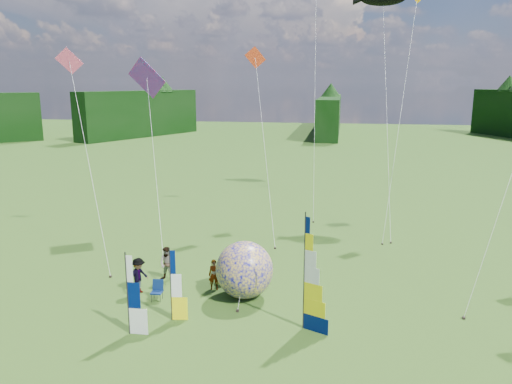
% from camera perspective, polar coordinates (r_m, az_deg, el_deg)
% --- Properties ---
extents(ground, '(220.00, 220.00, 0.00)m').
position_cam_1_polar(ground, '(20.01, 0.92, -18.24)').
color(ground, '#53732A').
rests_on(ground, ground).
extents(treeline_ring, '(210.00, 210.00, 8.00)m').
position_cam_1_polar(treeline_ring, '(18.29, 0.96, -7.40)').
color(treeline_ring, black).
rests_on(treeline_ring, ground).
extents(feather_banner_main, '(1.25, 0.64, 4.92)m').
position_cam_1_polar(feather_banner_main, '(20.99, 5.53, -9.28)').
color(feather_banner_main, '#02124E').
rests_on(feather_banner_main, ground).
extents(side_banner_left, '(0.91, 0.23, 3.22)m').
position_cam_1_polar(side_banner_left, '(22.22, -9.72, -10.50)').
color(side_banner_left, yellow).
rests_on(side_banner_left, ground).
extents(side_banner_far, '(1.01, 0.12, 3.43)m').
position_cam_1_polar(side_banner_far, '(21.42, -14.48, -11.34)').
color(side_banner_far, white).
rests_on(side_banner_far, ground).
extents(bol_inflatable, '(3.43, 3.43, 2.77)m').
position_cam_1_polar(bol_inflatable, '(24.25, -1.33, -8.88)').
color(bol_inflatable, '#00028B').
rests_on(bol_inflatable, ground).
extents(spectator_a, '(0.64, 0.49, 1.56)m').
position_cam_1_polar(spectator_a, '(25.35, -4.79, -9.41)').
color(spectator_a, '#66594C').
rests_on(spectator_a, ground).
extents(spectator_b, '(0.93, 0.53, 1.81)m').
position_cam_1_polar(spectator_b, '(26.74, -10.09, -8.09)').
color(spectator_b, '#66594C').
rests_on(spectator_b, ground).
extents(spectator_c, '(0.81, 1.25, 1.81)m').
position_cam_1_polar(spectator_c, '(25.47, -13.27, -9.31)').
color(spectator_c, '#66594C').
rests_on(spectator_c, ground).
extents(spectator_d, '(1.12, 0.69, 1.79)m').
position_cam_1_polar(spectator_d, '(26.35, -2.98, -8.25)').
color(spectator_d, '#66594C').
rests_on(spectator_d, ground).
extents(camp_chair, '(0.61, 0.61, 0.99)m').
position_cam_1_polar(camp_chair, '(24.63, -11.27, -11.02)').
color(camp_chair, '#071B43').
rests_on(camp_chair, ground).
extents(kite_whale, '(6.96, 14.78, 18.37)m').
position_cam_1_polar(kite_whale, '(37.25, 14.77, 10.50)').
color(kite_whale, black).
rests_on(kite_whale, ground).
extents(kite_rainbow_delta, '(10.18, 13.45, 12.90)m').
position_cam_1_polar(kite_rainbow_delta, '(32.84, -11.63, 5.65)').
color(kite_rainbow_delta, red).
rests_on(kite_rainbow_delta, ground).
extents(small_kite_red, '(8.49, 10.65, 13.20)m').
position_cam_1_polar(small_kite_red, '(33.45, 0.98, 6.29)').
color(small_kite_red, red).
rests_on(small_kite_red, ground).
extents(small_kite_orange, '(7.51, 11.59, 17.77)m').
position_cam_1_polar(small_kite_orange, '(35.77, 16.32, 9.87)').
color(small_kite_orange, '#FFA900').
rests_on(small_kite_orange, ground).
extents(small_kite_pink, '(8.96, 9.23, 12.70)m').
position_cam_1_polar(small_kite_pink, '(29.42, -18.64, 4.28)').
color(small_kite_pink, '#D74465').
rests_on(small_kite_pink, ground).
extents(small_kite_green, '(4.41, 11.24, 20.97)m').
position_cam_1_polar(small_kite_green, '(40.18, 6.78, 12.80)').
color(small_kite_green, green).
rests_on(small_kite_green, ground).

